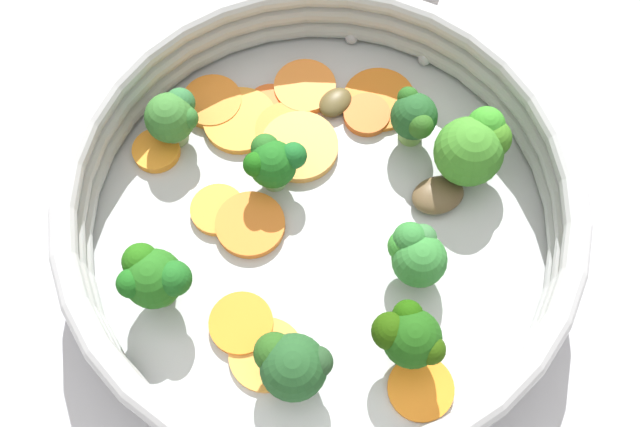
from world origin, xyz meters
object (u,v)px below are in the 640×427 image
(carrot_slice_3, at_px, (286,131))
(carrot_slice_1, at_px, (240,120))
(broccoli_floret_0, at_px, (292,365))
(broccoli_floret_3, at_px, (474,148))
(carrot_slice_4, at_px, (156,151))
(broccoli_floret_1, at_px, (410,336))
(broccoli_floret_2, at_px, (414,118))
(carrot_slice_5, at_px, (300,147))
(carrot_slice_7, at_px, (212,102))
(broccoli_floret_5, at_px, (173,117))
(carrot_slice_8, at_px, (241,324))
(carrot_slice_12, at_px, (367,115))
(carrot_slice_2, at_px, (266,355))
(carrot_slice_9, at_px, (305,87))
(broccoli_floret_7, at_px, (154,279))
(broccoli_floret_6, at_px, (416,254))
(carrot_slice_6, at_px, (421,388))
(carrot_slice_10, at_px, (270,104))
(mushroom_piece_1, at_px, (335,102))
(carrot_slice_13, at_px, (379,99))
(carrot_slice_0, at_px, (250,225))
(skillet, at_px, (320,230))
(broccoli_floret_4, at_px, (272,162))
(mushroom_piece_0, at_px, (438,195))
(carrot_slice_11, at_px, (218,210))

(carrot_slice_3, bearing_deg, carrot_slice_1, 139.43)
(broccoli_floret_0, bearing_deg, broccoli_floret_3, 24.37)
(carrot_slice_4, xyz_separation_m, broccoli_floret_1, (0.08, -0.18, 0.03))
(broccoli_floret_2, bearing_deg, carrot_slice_5, 160.87)
(carrot_slice_7, distance_m, broccoli_floret_5, 0.04)
(carrot_slice_8, bearing_deg, carrot_slice_12, 35.37)
(broccoli_floret_5, bearing_deg, carrot_slice_8, -96.23)
(carrot_slice_2, relative_size, carrot_slice_9, 1.04)
(carrot_slice_2, height_order, broccoli_floret_7, broccoli_floret_7)
(carrot_slice_7, height_order, broccoli_floret_6, broccoli_floret_6)
(carrot_slice_4, bearing_deg, carrot_slice_6, -69.26)
(carrot_slice_10, xyz_separation_m, mushroom_piece_1, (0.04, -0.02, 0.00))
(broccoli_floret_2, height_order, broccoli_floret_6, same)
(carrot_slice_2, xyz_separation_m, carrot_slice_10, (0.07, 0.14, 0.00))
(carrot_slice_13, distance_m, broccoli_floret_0, 0.18)
(broccoli_floret_0, xyz_separation_m, broccoli_floret_3, (0.15, 0.07, 0.00))
(carrot_slice_0, height_order, carrot_slice_6, carrot_slice_0)
(broccoli_floret_0, xyz_separation_m, broccoli_floret_5, (-0.00, 0.17, -0.00))
(carrot_slice_13, bearing_deg, carrot_slice_6, -111.02)
(carrot_slice_3, xyz_separation_m, carrot_slice_10, (-0.00, 0.02, -0.00))
(carrot_slice_4, xyz_separation_m, broccoli_floret_3, (0.17, -0.09, 0.02))
(broccoli_floret_1, bearing_deg, carrot_slice_2, 156.29)
(carrot_slice_3, distance_m, broccoli_floret_0, 0.15)
(carrot_slice_6, bearing_deg, broccoli_floret_0, 147.51)
(mushroom_piece_1, bearing_deg, carrot_slice_5, -151.99)
(skillet, height_order, carrot_slice_5, carrot_slice_5)
(carrot_slice_2, bearing_deg, carrot_slice_1, 71.81)
(carrot_slice_12, relative_size, carrot_slice_13, 0.64)
(carrot_slice_0, distance_m, broccoli_floret_7, 0.07)
(broccoli_floret_3, distance_m, broccoli_floret_4, 0.12)
(carrot_slice_8, relative_size, mushroom_piece_0, 1.12)
(carrot_slice_4, distance_m, broccoli_floret_3, 0.19)
(carrot_slice_9, xyz_separation_m, broccoli_floret_6, (0.00, -0.14, 0.02))
(carrot_slice_3, height_order, broccoli_floret_1, broccoli_floret_1)
(carrot_slice_1, xyz_separation_m, carrot_slice_2, (-0.05, -0.14, -0.00))
(carrot_slice_0, xyz_separation_m, carrot_slice_7, (0.01, 0.09, 0.00))
(carrot_slice_0, distance_m, carrot_slice_7, 0.09)
(carrot_slice_0, xyz_separation_m, carrot_slice_8, (-0.03, -0.05, -0.00))
(carrot_slice_8, relative_size, broccoli_floret_1, 0.83)
(broccoli_floret_0, relative_size, broccoli_floret_4, 1.16)
(carrot_slice_1, height_order, carrot_slice_13, carrot_slice_1)
(carrot_slice_2, height_order, carrot_slice_8, carrot_slice_8)
(broccoli_floret_7, bearing_deg, broccoli_floret_5, 63.47)
(carrot_slice_1, height_order, broccoli_floret_3, broccoli_floret_3)
(broccoli_floret_4, xyz_separation_m, broccoli_floret_5, (-0.04, 0.05, 0.00))
(broccoli_floret_7, bearing_deg, mushroom_piece_1, 25.91)
(carrot_slice_10, bearing_deg, carrot_slice_9, 3.27)
(carrot_slice_2, bearing_deg, broccoli_floret_6, 5.76)
(broccoli_floret_3, bearing_deg, broccoli_floret_4, 157.34)
(carrot_slice_11, bearing_deg, carrot_slice_12, 9.89)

